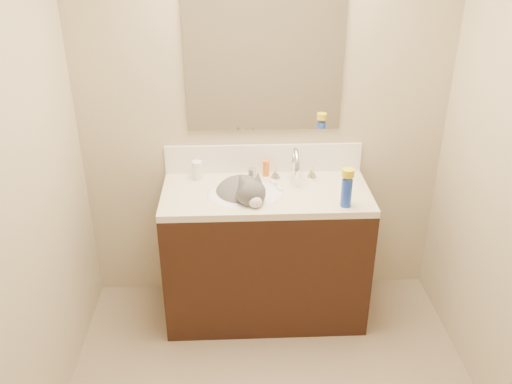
{
  "coord_description": "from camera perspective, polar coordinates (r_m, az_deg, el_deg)",
  "views": [
    {
      "loc": [
        -0.18,
        -1.8,
        2.27
      ],
      "look_at": [
        -0.06,
        0.92,
        0.88
      ],
      "focal_mm": 38.0,
      "sensor_mm": 36.0,
      "label": 1
    }
  ],
  "objects": [
    {
      "name": "basin",
      "position": [
        3.12,
        -1.12,
        -1.33
      ],
      "size": [
        0.45,
        0.36,
        0.14
      ],
      "primitive_type": "ellipsoid",
      "color": "white",
      "rests_on": "vanity_cabinet"
    },
    {
      "name": "spray_cap",
      "position": [
        2.91,
        9.67,
        2.02
      ],
      "size": [
        0.08,
        0.08,
        0.04
      ],
      "primitive_type": "cylinder",
      "rotation": [
        0.0,
        0.0,
        0.14
      ],
      "color": "yellow",
      "rests_on": "spray_can"
    },
    {
      "name": "amber_bottle",
      "position": [
        3.29,
        1.06,
        2.51
      ],
      "size": [
        0.05,
        0.05,
        0.1
      ],
      "primitive_type": "cylinder",
      "rotation": [
        0.0,
        0.0,
        0.4
      ],
      "color": "orange",
      "rests_on": "counter_slab"
    },
    {
      "name": "pill_bottle",
      "position": [
        3.26,
        -6.2,
        2.28
      ],
      "size": [
        0.07,
        0.07,
        0.11
      ],
      "primitive_type": "cylinder",
      "rotation": [
        0.0,
        0.0,
        0.06
      ],
      "color": "white",
      "rests_on": "counter_slab"
    },
    {
      "name": "vanity_cabinet",
      "position": [
        3.35,
        0.99,
        -6.77
      ],
      "size": [
        1.2,
        0.55,
        0.82
      ],
      "primitive_type": "cube",
      "color": "black",
      "rests_on": "ground"
    },
    {
      "name": "backsplash",
      "position": [
        3.32,
        0.8,
        3.56
      ],
      "size": [
        1.2,
        0.02,
        0.18
      ],
      "primitive_type": "cube",
      "color": "white",
      "rests_on": "counter_slab"
    },
    {
      "name": "counter_slab",
      "position": [
        3.13,
        1.06,
        -0.21
      ],
      "size": [
        1.2,
        0.55,
        0.04
      ],
      "primitive_type": "cube",
      "color": "beige",
      "rests_on": "vanity_cabinet"
    },
    {
      "name": "mirror",
      "position": [
        3.13,
        0.87,
        13.51
      ],
      "size": [
        0.9,
        0.02,
        0.8
      ],
      "primitive_type": "cube",
      "color": "white",
      "rests_on": "room_shell"
    },
    {
      "name": "toothbrush",
      "position": [
        3.18,
        2.09,
        0.75
      ],
      "size": [
        0.06,
        0.15,
        0.01
      ],
      "primitive_type": "cube",
      "rotation": [
        0.0,
        0.0,
        0.32
      ],
      "color": "white",
      "rests_on": "counter_slab"
    },
    {
      "name": "pill_label",
      "position": [
        3.26,
        -6.19,
        2.06
      ],
      "size": [
        0.06,
        0.06,
        0.04
      ],
      "primitive_type": "cylinder",
      "rotation": [
        0.0,
        0.0,
        0.06
      ],
      "color": "orange",
      "rests_on": "pill_bottle"
    },
    {
      "name": "cat",
      "position": [
        3.11,
        -1.35,
        -0.44
      ],
      "size": [
        0.43,
        0.47,
        0.33
      ],
      "rotation": [
        0.0,
        0.0,
        0.34
      ],
      "color": "#4A484A",
      "rests_on": "basin"
    },
    {
      "name": "toothbrush_head",
      "position": [
        3.18,
        2.09,
        0.78
      ],
      "size": [
        0.02,
        0.03,
        0.01
      ],
      "primitive_type": "cube",
      "rotation": [
        0.0,
        0.0,
        0.32
      ],
      "color": "#6992E0",
      "rests_on": "counter_slab"
    },
    {
      "name": "spray_can",
      "position": [
        2.96,
        9.49,
        -0.1
      ],
      "size": [
        0.07,
        0.07,
        0.16
      ],
      "primitive_type": "cylinder",
      "rotation": [
        0.0,
        0.0,
        0.14
      ],
      "color": "#1B3DC0",
      "rests_on": "counter_slab"
    },
    {
      "name": "silver_jar",
      "position": [
        3.27,
        -0.42,
        2.01
      ],
      "size": [
        0.06,
        0.06,
        0.06
      ],
      "primitive_type": "cylinder",
      "rotation": [
        0.0,
        0.0,
        -0.11
      ],
      "color": "#B7B7BC",
      "rests_on": "counter_slab"
    },
    {
      "name": "room_shell",
      "position": [
        1.97,
        2.94,
        3.53
      ],
      "size": [
        2.24,
        2.54,
        2.52
      ],
      "color": "tan",
      "rests_on": "ground"
    },
    {
      "name": "faucet",
      "position": [
        3.22,
        4.13,
        2.64
      ],
      "size": [
        0.28,
        0.2,
        0.21
      ],
      "color": "silver",
      "rests_on": "counter_slab"
    }
  ]
}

